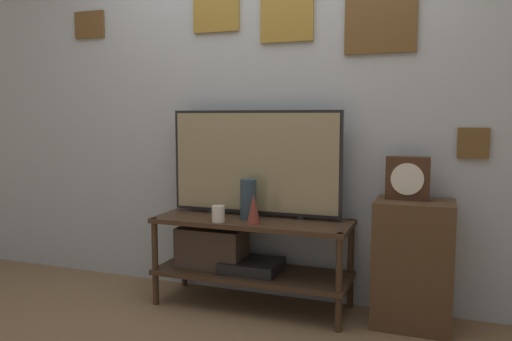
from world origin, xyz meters
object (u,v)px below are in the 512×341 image
(vase_tall_ceramic, at_px, (248,199))
(candle_jar, at_px, (218,214))
(vase_slim_bronze, at_px, (254,209))
(television, at_px, (255,162))
(mantel_clock, at_px, (408,178))

(vase_tall_ceramic, xyz_separation_m, candle_jar, (-0.14, -0.14, -0.08))
(vase_slim_bronze, bearing_deg, television, 108.91)
(vase_slim_bronze, height_order, vase_tall_ceramic, vase_tall_ceramic)
(vase_tall_ceramic, height_order, mantel_clock, mantel_clock)
(television, distance_m, candle_jar, 0.42)
(television, xyz_separation_m, vase_tall_ceramic, (0.00, -0.12, -0.23))
(television, relative_size, vase_tall_ceramic, 4.48)
(vase_tall_ceramic, bearing_deg, mantel_clock, 6.11)
(candle_jar, height_order, mantel_clock, mantel_clock)
(television, xyz_separation_m, mantel_clock, (0.95, -0.01, -0.06))
(television, distance_m, vase_slim_bronze, 0.36)
(candle_jar, bearing_deg, television, 60.59)
(candle_jar, bearing_deg, vase_slim_bronze, 4.23)
(vase_tall_ceramic, bearing_deg, vase_slim_bronze, -56.50)
(television, bearing_deg, mantel_clock, -0.80)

